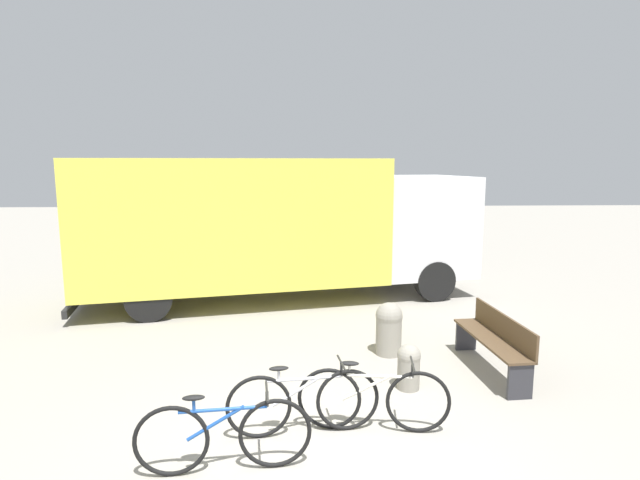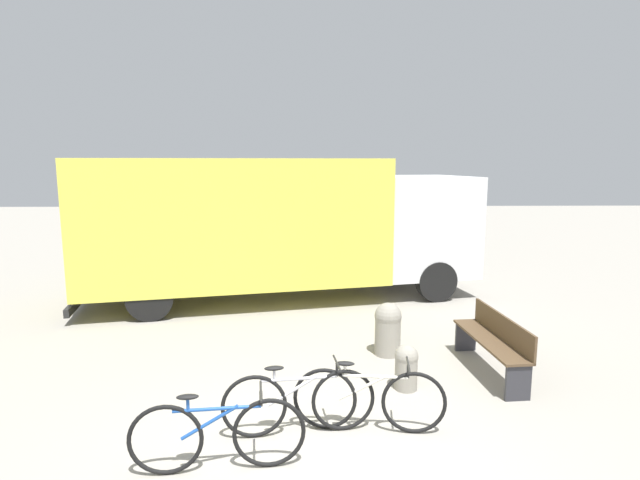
% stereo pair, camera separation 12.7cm
% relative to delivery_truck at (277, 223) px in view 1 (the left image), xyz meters
% --- Properties ---
extents(ground_plane, '(60.00, 60.00, 0.00)m').
position_rel_delivery_truck_xyz_m(ground_plane, '(0.74, -6.33, -1.73)').
color(ground_plane, gray).
extents(delivery_truck, '(8.99, 4.07, 3.14)m').
position_rel_delivery_truck_xyz_m(delivery_truck, '(0.00, 0.00, 0.00)').
color(delivery_truck, '#EAE04C').
rests_on(delivery_truck, ground).
extents(park_bench, '(0.54, 1.88, 0.87)m').
position_rel_delivery_truck_xyz_m(park_bench, '(3.39, -4.18, -1.23)').
color(park_bench, brown).
rests_on(park_bench, ground).
extents(bicycle_near, '(1.75, 0.44, 0.83)m').
position_rel_delivery_truck_xyz_m(bicycle_near, '(-0.24, -6.47, -1.34)').
color(bicycle_near, black).
rests_on(bicycle_near, ground).
extents(bicycle_middle, '(1.75, 0.44, 0.83)m').
position_rel_delivery_truck_xyz_m(bicycle_middle, '(0.56, -5.80, -1.34)').
color(bicycle_middle, black).
rests_on(bicycle_middle, ground).
extents(bicycle_far, '(1.75, 0.44, 0.83)m').
position_rel_delivery_truck_xyz_m(bicycle_far, '(1.36, -5.76, -1.34)').
color(bicycle_far, black).
rests_on(bicycle_far, ground).
extents(bollard_near_bench, '(0.32, 0.32, 0.63)m').
position_rel_delivery_truck_xyz_m(bollard_near_bench, '(2.00, -4.69, -1.39)').
color(bollard_near_bench, gray).
rests_on(bollard_near_bench, ground).
extents(bollard_far_bench, '(0.43, 0.43, 0.85)m').
position_rel_delivery_truck_xyz_m(bollard_far_bench, '(1.94, -3.45, -1.28)').
color(bollard_far_bench, gray).
rests_on(bollard_far_bench, ground).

